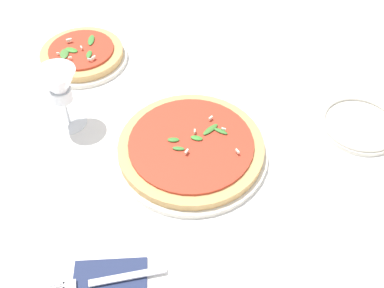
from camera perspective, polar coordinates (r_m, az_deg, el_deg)
ground_plane at (r=0.94m, az=0.06°, el=-1.75°), size 6.00×6.00×0.00m
pizza_arugula_main at (r=0.93m, az=0.00°, el=-0.53°), size 0.32×0.32×0.05m
pizza_personal_side at (r=1.19m, az=-13.76°, el=10.92°), size 0.23×0.23×0.05m
wine_glass at (r=0.97m, az=-16.43°, el=6.74°), size 0.08×0.08×0.15m
napkin at (r=0.80m, az=-10.40°, el=-16.75°), size 0.14×0.11×0.01m
fork at (r=0.80m, az=-11.03°, el=-16.67°), size 0.21×0.03×0.00m
side_plate_white at (r=1.05m, az=20.52°, el=2.30°), size 0.17×0.17×0.02m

